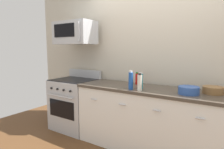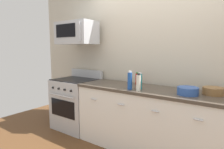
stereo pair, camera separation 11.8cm
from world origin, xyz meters
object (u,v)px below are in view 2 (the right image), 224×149
bottle_soda_blue (130,81)px  bottle_dish_soap (140,81)px  microwave (76,33)px  bottle_hot_sauce_red (137,79)px  bowl_blue_mixing (188,91)px  range_oven (76,103)px  bottle_vinegar_white (139,83)px  bowl_wooden_salad (213,91)px

bottle_soda_blue → bottle_dish_soap: bottle_soda_blue is taller
microwave → bottle_soda_blue: 1.47m
bottle_soda_blue → bottle_hot_sauce_red: bearing=103.4°
bottle_dish_soap → bowl_blue_mixing: bearing=3.5°
range_oven → microwave: size_ratio=1.44×
microwave → bottle_soda_blue: (1.26, -0.26, -0.71)m
bottle_vinegar_white → bottle_soda_blue: size_ratio=0.91×
range_oven → bottle_hot_sauce_red: bottle_hot_sauce_red is taller
bottle_soda_blue → bowl_wooden_salad: size_ratio=1.05×
bottle_vinegar_white → bottle_soda_blue: 0.14m
bottle_dish_soap → bottle_vinegar_white: bearing=-70.2°
bottle_soda_blue → bowl_wooden_salad: bearing=18.4°
bottle_soda_blue → bottle_dish_soap: 0.14m
bottle_soda_blue → bowl_wooden_salad: bottle_soda_blue is taller
bottle_hot_sauce_red → bowl_wooden_salad: size_ratio=0.78×
microwave → bottle_dish_soap: 1.54m
bottle_dish_soap → bowl_wooden_salad: bearing=14.4°
range_oven → bottle_soda_blue: bottle_soda_blue is taller
range_oven → bottle_hot_sauce_red: bearing=8.4°
range_oven → microwave: (0.00, 0.04, 1.28)m
bottle_soda_blue → microwave: bearing=168.5°
range_oven → bottle_soda_blue: (1.26, -0.21, 0.57)m
bottle_hot_sauce_red → bottle_dish_soap: bearing=-56.3°
microwave → bowl_blue_mixing: microwave is taller
microwave → bottle_hot_sauce_red: bearing=6.3°
microwave → bottle_soda_blue: bearing=-11.5°
bottle_hot_sauce_red → microwave: bearing=-173.7°
bottle_dish_soap → bowl_blue_mixing: (0.62, 0.04, -0.06)m
bottle_vinegar_white → bottle_hot_sauce_red: bearing=120.0°
bottle_vinegar_white → bowl_wooden_salad: size_ratio=0.96×
bottle_vinegar_white → bottle_dish_soap: size_ratio=1.01×
bottle_vinegar_white → bottle_hot_sauce_red: size_ratio=1.22×
range_oven → bottle_dish_soap: bearing=-4.7°
bottle_dish_soap → bowl_wooden_salad: (0.87, 0.22, -0.06)m
bottle_dish_soap → bowl_blue_mixing: size_ratio=0.92×
microwave → bowl_wooden_salad: bearing=1.7°
bowl_wooden_salad → range_oven: bearing=-177.1°
bottle_soda_blue → bottle_dish_soap: bearing=45.2°
bottle_vinegar_white → bottle_dish_soap: (-0.04, 0.12, -0.00)m
microwave → bowl_wooden_salad: (2.23, 0.07, -0.78)m
bottle_soda_blue → bowl_blue_mixing: size_ratio=1.02×
bottle_dish_soap → bowl_wooden_salad: 0.90m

